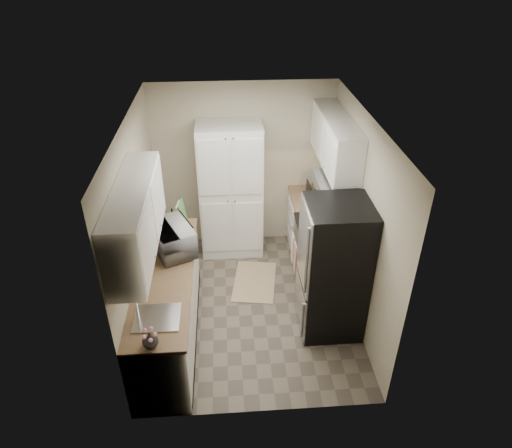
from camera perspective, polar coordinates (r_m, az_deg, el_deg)
name	(u,v)px	position (r m, az deg, el deg)	size (l,w,h in m)	color
ground	(251,305)	(6.10, -0.65, -10.05)	(3.20, 3.20, 0.00)	#665B4C
room_shell	(248,197)	(5.14, -0.96, 3.45)	(2.64, 3.24, 2.52)	#B3AB91
pantry_cabinet	(231,191)	(6.60, -3.16, 4.10)	(0.90, 0.55, 2.00)	white
base_cabinet_left	(169,305)	(5.53, -10.85, -9.96)	(0.60, 2.30, 0.88)	white
countertop_left	(165,274)	(5.24, -11.36, -6.20)	(0.63, 2.33, 0.04)	#846647
base_cabinet_right	(311,226)	(6.89, 6.95, -0.20)	(0.60, 0.80, 0.88)	white
countertop_right	(314,199)	(6.66, 7.20, 3.15)	(0.63, 0.83, 0.04)	#846647
electric_range	(321,255)	(6.22, 8.12, -3.83)	(0.71, 0.78, 1.13)	#B7B7BC
refrigerator	(334,269)	(5.37, 9.69, -5.60)	(0.70, 0.72, 1.70)	#B7B7BC
microwave	(173,238)	(5.46, -10.30, -1.79)	(0.62, 0.42, 0.34)	silver
wine_bottle	(173,220)	(5.88, -10.35, 0.46)	(0.07, 0.07, 0.28)	black
flower_vase	(150,340)	(4.38, -13.10, -13.93)	(0.15, 0.15, 0.15)	silver
cutting_board	(182,213)	(6.00, -9.20, 1.40)	(0.02, 0.24, 0.30)	#488F41
toaster_oven	(321,190)	(6.61, 8.14, 4.27)	(0.34, 0.43, 0.25)	#A8A8AC
fruit_basket	(322,178)	(6.53, 8.31, 5.73)	(0.29, 0.29, 0.12)	#E53E12
kitchen_mat	(255,281)	(6.45, -0.17, -7.19)	(0.56, 0.90, 0.01)	tan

